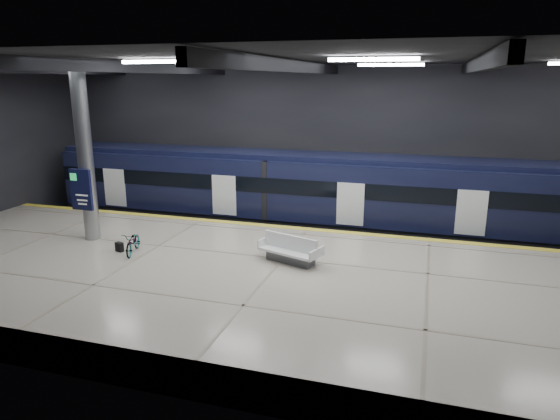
% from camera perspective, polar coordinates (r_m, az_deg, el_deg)
% --- Properties ---
extents(ground, '(30.00, 30.00, 0.00)m').
position_cam_1_polar(ground, '(19.25, 1.20, -7.63)').
color(ground, black).
rests_on(ground, ground).
extents(room_shell, '(30.10, 16.10, 8.05)m').
position_cam_1_polar(room_shell, '(17.88, 1.30, 9.57)').
color(room_shell, black).
rests_on(room_shell, ground).
extents(platform, '(30.00, 11.00, 1.10)m').
position_cam_1_polar(platform, '(16.84, -1.13, -9.00)').
color(platform, '#B5AC99').
rests_on(platform, ground).
extents(safety_strip, '(30.00, 0.40, 0.01)m').
position_cam_1_polar(safety_strip, '(21.39, 3.21, -2.19)').
color(safety_strip, yellow).
rests_on(safety_strip, platform).
extents(rails, '(30.00, 1.52, 0.16)m').
position_cam_1_polar(rails, '(24.26, 4.73, -2.69)').
color(rails, gray).
rests_on(rails, ground).
extents(train, '(29.40, 2.84, 3.79)m').
position_cam_1_polar(train, '(23.67, 5.70, 1.80)').
color(train, black).
rests_on(train, ground).
extents(bench, '(2.42, 1.60, 0.99)m').
position_cam_1_polar(bench, '(17.50, 1.20, -4.90)').
color(bench, '#595B60').
rests_on(bench, platform).
extents(bicycle, '(1.01, 1.69, 0.84)m').
position_cam_1_polar(bicycle, '(19.14, -16.45, -3.55)').
color(bicycle, '#99999E').
rests_on(bicycle, platform).
extents(pannier_bag, '(0.34, 0.27, 0.35)m').
position_cam_1_polar(pannier_bag, '(19.54, -17.88, -4.04)').
color(pannier_bag, black).
rests_on(pannier_bag, platform).
extents(info_column, '(0.90, 0.78, 6.90)m').
position_cam_1_polar(info_column, '(20.78, -21.43, 5.80)').
color(info_column, '#9EA0A5').
rests_on(info_column, platform).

